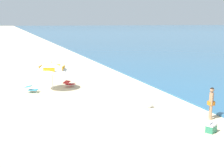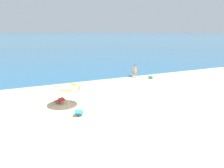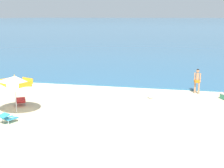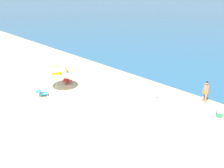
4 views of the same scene
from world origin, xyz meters
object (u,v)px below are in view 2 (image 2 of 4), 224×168
at_px(lounge_chair_beside_umbrella, 60,100).
at_px(cooler_box, 151,77).
at_px(beach_ball, 121,83).
at_px(person_standing_near_shore, 135,70).
at_px(lounge_chair_under_umbrella, 79,112).
at_px(beach_umbrella_striped_main, 68,87).

xyz_separation_m(lounge_chair_beside_umbrella, cooler_box, (11.46, 4.08, -0.07)).
relative_size(lounge_chair_beside_umbrella, beach_ball, 3.18).
bearing_deg(person_standing_near_shore, cooler_box, -36.43).
bearing_deg(lounge_chair_beside_umbrella, lounge_chair_under_umbrella, -72.39).
xyz_separation_m(beach_umbrella_striped_main, beach_ball, (6.53, 4.59, -1.56)).
relative_size(beach_umbrella_striped_main, lounge_chair_beside_umbrella, 2.80).
height_order(beach_umbrella_striped_main, person_standing_near_shore, beach_umbrella_striped_main).
relative_size(lounge_chair_beside_umbrella, person_standing_near_shore, 0.62).
bearing_deg(lounge_chair_under_umbrella, beach_umbrella_striped_main, 105.24).
bearing_deg(lounge_chair_beside_umbrella, person_standing_near_shore, 28.14).
height_order(beach_umbrella_striped_main, beach_ball, beach_umbrella_striped_main).
height_order(lounge_chair_beside_umbrella, cooler_box, lounge_chair_beside_umbrella).
distance_m(beach_umbrella_striped_main, cooler_box, 12.32).
bearing_deg(person_standing_near_shore, beach_umbrella_striped_main, -144.93).
xyz_separation_m(beach_umbrella_striped_main, lounge_chair_under_umbrella, (0.42, -1.53, -1.44)).
distance_m(lounge_chair_beside_umbrella, cooler_box, 12.16).
height_order(beach_umbrella_striped_main, cooler_box, beach_umbrella_striped_main).
distance_m(lounge_chair_beside_umbrella, beach_ball, 7.75).
distance_m(beach_umbrella_striped_main, beach_ball, 8.13).
relative_size(lounge_chair_under_umbrella, lounge_chair_beside_umbrella, 0.97).
bearing_deg(cooler_box, beach_umbrella_striped_main, -153.85).
xyz_separation_m(lounge_chair_under_umbrella, beach_ball, (6.11, 6.12, -0.12)).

